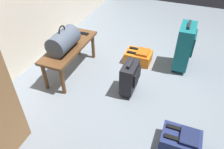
% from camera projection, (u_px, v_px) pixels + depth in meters
% --- Properties ---
extents(ground_plane, '(6.60, 6.60, 0.00)m').
position_uv_depth(ground_plane, '(131.00, 86.00, 2.92)').
color(ground_plane, slate).
extents(bench, '(1.00, 0.36, 0.43)m').
position_uv_depth(bench, '(70.00, 50.00, 2.94)').
color(bench, brown).
rests_on(bench, ground).
extents(duffel_bag_slate, '(0.44, 0.26, 0.34)m').
position_uv_depth(duffel_bag_slate, '(63.00, 41.00, 2.74)').
color(duffel_bag_slate, '#475160').
rests_on(duffel_bag_slate, bench).
extents(cell_phone, '(0.07, 0.14, 0.01)m').
position_uv_depth(cell_phone, '(84.00, 33.00, 3.15)').
color(cell_phone, black).
rests_on(cell_phone, bench).
extents(suitcase_upright_teal, '(0.41, 0.22, 0.70)m').
position_uv_depth(suitcase_upright_teal, '(185.00, 46.00, 3.02)').
color(suitcase_upright_teal, '#14666B').
rests_on(suitcase_upright_teal, ground).
extents(suitcase_small_charcoal, '(0.32, 0.18, 0.46)m').
position_uv_depth(suitcase_small_charcoal, '(130.00, 77.00, 2.68)').
color(suitcase_small_charcoal, black).
rests_on(suitcase_small_charcoal, ground).
extents(backpack_navy, '(0.28, 0.38, 0.21)m').
position_uv_depth(backpack_navy, '(181.00, 141.00, 2.14)').
color(backpack_navy, navy).
rests_on(backpack_navy, ground).
extents(backpack_orange, '(0.28, 0.38, 0.21)m').
position_uv_depth(backpack_orange, '(139.00, 57.00, 3.29)').
color(backpack_orange, orange).
rests_on(backpack_orange, ground).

